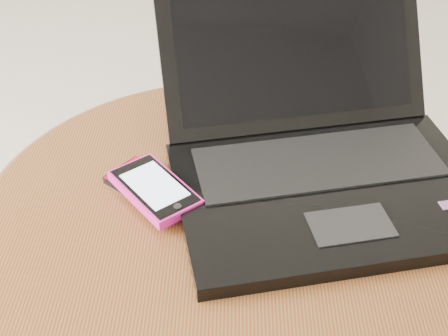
{
  "coord_description": "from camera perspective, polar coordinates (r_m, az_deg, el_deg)",
  "views": [
    {
      "loc": [
        0.02,
        -0.53,
        1.04
      ],
      "look_at": [
        0.01,
        0.08,
        0.57
      ],
      "focal_mm": 51.32,
      "sensor_mm": 36.0,
      "label": 1
    }
  ],
  "objects": [
    {
      "name": "table",
      "position": [
        0.88,
        0.23,
        -8.75
      ],
      "size": [
        0.64,
        0.64,
        0.51
      ],
      "color": "#5B2D17",
      "rests_on": "ground"
    },
    {
      "name": "laptop",
      "position": [
        0.84,
        8.43,
        1.82
      ],
      "size": [
        0.46,
        0.47,
        0.22
      ],
      "color": "black",
      "rests_on": "table"
    },
    {
      "name": "phone_black",
      "position": [
        0.83,
        -6.61,
        -1.63
      ],
      "size": [
        0.13,
        0.12,
        0.01
      ],
      "color": "black",
      "rests_on": "table"
    },
    {
      "name": "phone_pink",
      "position": [
        0.81,
        -6.19,
        -1.9
      ],
      "size": [
        0.13,
        0.14,
        0.01
      ],
      "color": "#EF209E",
      "rests_on": "phone_black"
    }
  ]
}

